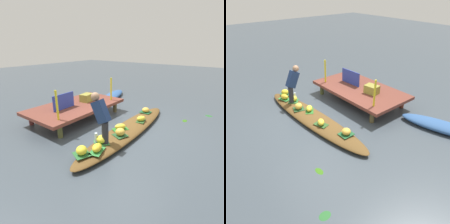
% 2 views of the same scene
% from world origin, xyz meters
% --- Properties ---
extents(canal_water, '(40.00, 40.00, 0.00)m').
position_xyz_m(canal_water, '(0.00, 0.00, 0.00)').
color(canal_water, '#3B454E').
rests_on(canal_water, ground).
extents(dock_platform, '(3.20, 1.80, 0.47)m').
position_xyz_m(dock_platform, '(-0.10, 2.06, 0.41)').
color(dock_platform, brown).
rests_on(dock_platform, ground).
extents(vendor_boat, '(4.57, 0.99, 0.19)m').
position_xyz_m(vendor_boat, '(0.00, 0.00, 0.09)').
color(vendor_boat, brown).
rests_on(vendor_boat, ground).
extents(moored_boat, '(2.38, 1.24, 0.23)m').
position_xyz_m(moored_boat, '(2.71, 2.57, 0.11)').
color(moored_boat, '#305690').
rests_on(moored_boat, ground).
extents(leaf_mat_0, '(0.32, 0.36, 0.01)m').
position_xyz_m(leaf_mat_0, '(1.37, 0.16, 0.19)').
color(leaf_mat_0, '#1C552B').
rests_on(leaf_mat_0, vendor_boat).
extents(banana_bunch_0, '(0.35, 0.34, 0.17)m').
position_xyz_m(banana_bunch_0, '(1.37, 0.16, 0.28)').
color(banana_bunch_0, gold).
rests_on(banana_bunch_0, vendor_boat).
extents(leaf_mat_1, '(0.43, 0.43, 0.01)m').
position_xyz_m(leaf_mat_1, '(-1.82, 0.06, 0.19)').
color(leaf_mat_1, '#2B6632').
rests_on(leaf_mat_1, vendor_boat).
extents(banana_bunch_1, '(0.34, 0.34, 0.20)m').
position_xyz_m(banana_bunch_1, '(-1.82, 0.06, 0.29)').
color(banana_bunch_1, yellow).
rests_on(banana_bunch_1, vendor_boat).
extents(leaf_mat_2, '(0.47, 0.47, 0.01)m').
position_xyz_m(leaf_mat_2, '(-1.18, 0.03, 0.19)').
color(leaf_mat_2, '#2E6B32').
rests_on(leaf_mat_2, vendor_boat).
extents(banana_bunch_2, '(0.34, 0.34, 0.19)m').
position_xyz_m(banana_bunch_2, '(-1.18, 0.03, 0.29)').
color(banana_bunch_2, yellow).
rests_on(banana_bunch_2, vendor_boat).
extents(leaf_mat_3, '(0.44, 0.33, 0.01)m').
position_xyz_m(leaf_mat_3, '(0.58, -0.09, 0.19)').
color(leaf_mat_3, '#2A5022').
rests_on(leaf_mat_3, vendor_boat).
extents(banana_bunch_3, '(0.33, 0.30, 0.16)m').
position_xyz_m(banana_bunch_3, '(0.58, -0.09, 0.27)').
color(banana_bunch_3, yellow).
rests_on(banana_bunch_3, vendor_boat).
extents(leaf_mat_4, '(0.41, 0.41, 0.01)m').
position_xyz_m(leaf_mat_4, '(-0.60, -0.11, 0.19)').
color(leaf_mat_4, '#244F28').
rests_on(leaf_mat_4, vendor_boat).
extents(banana_bunch_4, '(0.33, 0.34, 0.20)m').
position_xyz_m(banana_bunch_4, '(-0.60, -0.11, 0.29)').
color(banana_bunch_4, gold).
rests_on(banana_bunch_4, vendor_boat).
extents(leaf_mat_5, '(0.49, 0.43, 0.01)m').
position_xyz_m(leaf_mat_5, '(-0.30, 0.09, 0.19)').
color(leaf_mat_5, '#2A6F27').
rests_on(leaf_mat_5, vendor_boat).
extents(banana_bunch_5, '(0.35, 0.34, 0.16)m').
position_xyz_m(banana_bunch_5, '(-0.30, 0.09, 0.27)').
color(banana_bunch_5, yellow).
rests_on(banana_bunch_5, vendor_boat).
extents(leaf_mat_6, '(0.47, 0.36, 0.01)m').
position_xyz_m(leaf_mat_6, '(-1.52, -0.12, 0.19)').
color(leaf_mat_6, '#318039').
rests_on(leaf_mat_6, vendor_boat).
extents(banana_bunch_6, '(0.34, 0.28, 0.17)m').
position_xyz_m(banana_bunch_6, '(-1.52, -0.12, 0.28)').
color(banana_bunch_6, yellow).
rests_on(banana_bunch_6, vendor_boat).
extents(vendor_person, '(0.21, 0.49, 1.21)m').
position_xyz_m(vendor_person, '(-1.15, 0.05, 0.88)').
color(vendor_person, '#28282D').
rests_on(vendor_person, vendor_boat).
extents(water_bottle, '(0.07, 0.07, 0.25)m').
position_xyz_m(water_bottle, '(-1.25, 0.14, 0.32)').
color(water_bottle, silver).
rests_on(water_bottle, vendor_boat).
extents(market_banner, '(0.84, 0.07, 0.49)m').
position_xyz_m(market_banner, '(-0.60, 2.06, 0.72)').
color(market_banner, '#2B3A9B').
rests_on(market_banner, dock_platform).
extents(railing_post_west, '(0.06, 0.06, 0.82)m').
position_xyz_m(railing_post_west, '(-1.30, 1.46, 0.88)').
color(railing_post_west, yellow).
rests_on(railing_post_west, dock_platform).
extents(railing_post_east, '(0.06, 0.06, 0.82)m').
position_xyz_m(railing_post_east, '(1.10, 1.46, 0.88)').
color(railing_post_east, yellow).
rests_on(railing_post_east, dock_platform).
extents(produce_crate, '(0.48, 0.38, 0.27)m').
position_xyz_m(produce_crate, '(0.43, 2.08, 0.61)').
color(produce_crate, olive).
rests_on(produce_crate, dock_platform).
extents(drifting_plant_0, '(0.25, 0.15, 0.01)m').
position_xyz_m(drifting_plant_0, '(1.87, -1.06, 0.00)').
color(drifting_plant_0, '#326914').
rests_on(drifting_plant_0, ground).
extents(drifting_plant_1, '(0.19, 0.25, 0.01)m').
position_xyz_m(drifting_plant_1, '(2.84, -1.62, 0.00)').
color(drifting_plant_1, '#26622B').
rests_on(drifting_plant_1, ground).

